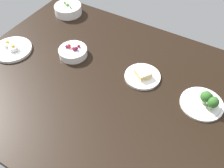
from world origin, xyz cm
name	(u,v)px	position (x,y,z in cm)	size (l,w,h in cm)	color
dining_table	(112,89)	(0.00, 0.00, 2.00)	(151.31, 109.07, 4.00)	black
bowl_berries	(73,52)	(29.59, -9.22, 6.35)	(15.33, 15.33, 6.03)	white
plate_sandwich	(143,76)	(-9.83, -13.08, 5.21)	(17.83, 17.83, 4.41)	white
plate_broccoli	(205,102)	(-41.50, -11.28, 6.57)	(19.51, 19.51, 8.24)	white
plate_eggs	(12,49)	(60.69, 4.84, 5.25)	(21.20, 21.20, 5.26)	white
bowl_peas	(68,9)	(56.19, -40.35, 7.04)	(17.23, 17.23, 6.87)	white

